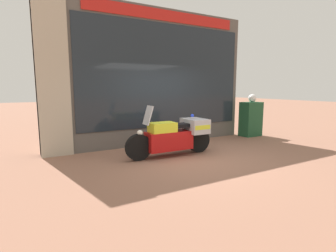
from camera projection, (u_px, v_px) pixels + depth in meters
name	position (u px, v px, depth m)	size (l,w,h in m)	color
ground_plane	(189.00, 157.00, 6.73)	(60.00, 60.00, 0.00)	#8E604C
shop_building	(142.00, 77.00, 7.95)	(6.59, 0.55, 4.14)	#56514C
window_display	(162.00, 127.00, 8.56)	(5.36, 0.30, 2.08)	slate
paramedic_motorcycle	(176.00, 135.00, 6.85)	(2.44, 0.75, 1.34)	black
utility_cabinet	(251.00, 119.00, 9.60)	(0.74, 0.49, 1.25)	#1E4C2D
white_helmet	(252.00, 98.00, 9.49)	(0.29, 0.29, 0.29)	white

